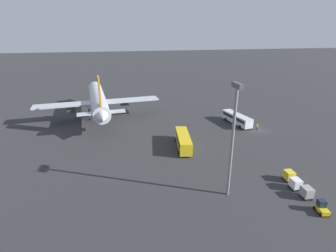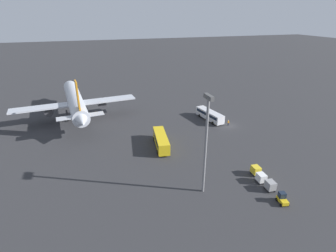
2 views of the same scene
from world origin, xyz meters
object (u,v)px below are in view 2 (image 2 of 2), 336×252
(airplane, at_px, (75,101))
(cargo_cart_yellow, at_px, (256,170))
(shuttle_bus_near, at_px, (210,115))
(cargo_cart_white, at_px, (261,178))
(cargo_cart_grey, at_px, (270,185))
(shuttle_bus_far, at_px, (161,140))
(baggage_tug, at_px, (282,199))
(worker_person, at_px, (228,123))

(airplane, distance_m, cargo_cart_yellow, 60.03)
(shuttle_bus_near, relative_size, cargo_cart_white, 5.90)
(cargo_cart_grey, xyz_separation_m, cargo_cart_white, (2.79, 0.12, 0.00))
(shuttle_bus_near, bearing_deg, cargo_cart_white, 161.19)
(shuttle_bus_near, height_order, shuttle_bus_far, shuttle_bus_far)
(airplane, height_order, shuttle_bus_far, airplane)
(airplane, xyz_separation_m, baggage_tug, (-56.42, -36.25, -5.23))
(worker_person, relative_size, cargo_cart_yellow, 0.84)
(shuttle_bus_far, bearing_deg, cargo_cart_white, -136.51)
(airplane, xyz_separation_m, cargo_cart_grey, (-52.55, -36.53, -4.98))
(airplane, height_order, cargo_cart_grey, airplane)
(worker_person, bearing_deg, cargo_cart_grey, 164.54)
(shuttle_bus_far, relative_size, cargo_cart_grey, 5.89)
(cargo_cart_yellow, bearing_deg, worker_person, -17.52)
(cargo_cart_grey, bearing_deg, baggage_tug, 175.90)
(baggage_tug, distance_m, cargo_cart_white, 6.67)
(cargo_cart_grey, bearing_deg, cargo_cart_yellow, -5.36)
(cargo_cart_yellow, bearing_deg, shuttle_bus_far, 40.11)
(cargo_cart_white, bearing_deg, shuttle_bus_near, -8.66)
(airplane, distance_m, shuttle_bus_near, 44.49)
(airplane, xyz_separation_m, worker_person, (-20.81, -45.31, -5.30))
(shuttle_bus_far, xyz_separation_m, worker_person, (7.19, -24.23, -1.14))
(shuttle_bus_near, bearing_deg, cargo_cart_yellow, 161.57)
(shuttle_bus_near, distance_m, cargo_cart_white, 35.33)
(worker_person, height_order, cargo_cart_yellow, cargo_cart_yellow)
(baggage_tug, relative_size, cargo_cart_grey, 1.25)
(shuttle_bus_near, distance_m, worker_person, 7.04)
(worker_person, bearing_deg, baggage_tug, 165.73)
(worker_person, bearing_deg, cargo_cart_yellow, 162.48)
(airplane, relative_size, cargo_cart_white, 21.93)
(worker_person, relative_size, cargo_cart_grey, 0.84)
(cargo_cart_white, bearing_deg, cargo_cart_grey, -177.53)
(baggage_tug, bearing_deg, cargo_cart_yellow, 5.82)
(shuttle_bus_far, distance_m, cargo_cart_white, 26.63)
(shuttle_bus_near, height_order, cargo_cart_grey, shuttle_bus_near)
(shuttle_bus_far, xyz_separation_m, cargo_cart_white, (-21.75, -15.33, -0.82))
(shuttle_bus_far, height_order, cargo_cart_white, shuttle_bus_far)
(worker_person, distance_m, cargo_cart_yellow, 27.43)
(shuttle_bus_near, xyz_separation_m, shuttle_bus_far, (-13.17, 20.65, 0.14))
(baggage_tug, bearing_deg, cargo_cart_white, 9.31)
(shuttle_bus_far, bearing_deg, cargo_cart_yellow, -131.58)
(airplane, height_order, cargo_cart_yellow, airplane)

